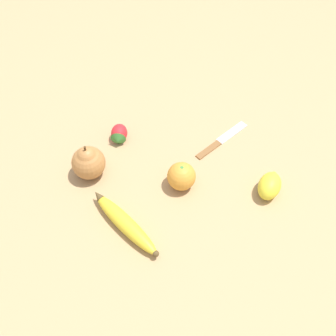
# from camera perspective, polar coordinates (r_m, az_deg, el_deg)

# --- Properties ---
(ground_plane) EXTENTS (3.00, 3.00, 0.00)m
(ground_plane) POSITION_cam_1_polar(r_m,az_deg,el_deg) (0.97, 0.76, -0.24)
(ground_plane) COLOR tan
(banana) EXTENTS (0.06, 0.22, 0.04)m
(banana) POSITION_cam_1_polar(r_m,az_deg,el_deg) (0.87, -6.30, -7.92)
(banana) COLOR yellow
(banana) RESTS_ON ground_plane
(orange) EXTENTS (0.07, 0.07, 0.07)m
(orange) POSITION_cam_1_polar(r_m,az_deg,el_deg) (0.92, 1.97, -1.20)
(orange) COLOR orange
(orange) RESTS_ON ground_plane
(pear) EXTENTS (0.08, 0.08, 0.10)m
(pear) POSITION_cam_1_polar(r_m,az_deg,el_deg) (0.95, -11.49, 0.90)
(pear) COLOR #B2753D
(pear) RESTS_ON ground_plane
(strawberry) EXTENTS (0.07, 0.07, 0.04)m
(strawberry) POSITION_cam_1_polar(r_m,az_deg,el_deg) (1.03, -7.12, 4.89)
(strawberry) COLOR red
(strawberry) RESTS_ON ground_plane
(lemon) EXTENTS (0.09, 0.08, 0.05)m
(lemon) POSITION_cam_1_polar(r_m,az_deg,el_deg) (0.94, 14.53, -2.49)
(lemon) COLOR yellow
(lemon) RESTS_ON ground_plane
(paring_knife) EXTENTS (0.18, 0.03, 0.01)m
(paring_knife) POSITION_cam_1_polar(r_m,az_deg,el_deg) (1.04, 7.61, 3.90)
(paring_knife) COLOR silver
(paring_knife) RESTS_ON ground_plane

